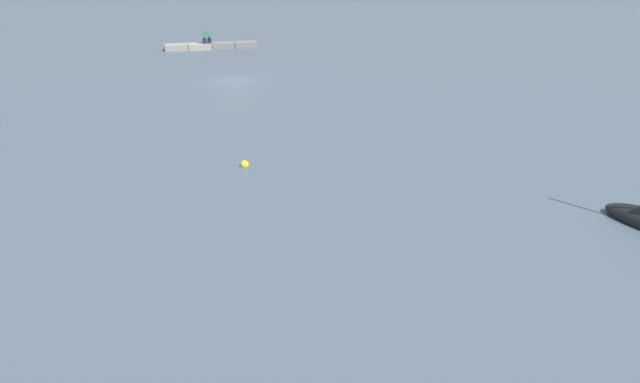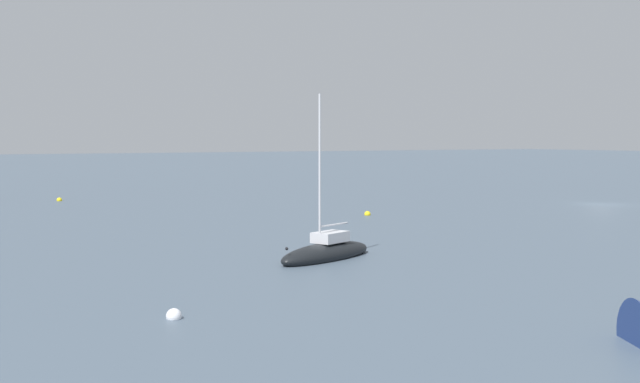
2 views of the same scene
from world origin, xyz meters
name	(u,v)px [view 1 (image 1 of 2)]	position (x,y,z in m)	size (l,w,h in m)	color
ground_plane	(235,81)	(0.00, 0.00, 0.00)	(500.00, 500.00, 0.00)	#475666
seawall_pier	(211,46)	(0.00, -17.89, 0.32)	(10.09, 1.79, 0.64)	slate
person_seated_dark_left	(210,41)	(0.15, -17.90, 0.90)	(0.43, 0.63, 0.73)	#1E2333
person_seated_blue_right	(204,41)	(0.71, -17.82, 0.90)	(0.43, 0.63, 0.73)	#1E2333
umbrella_open_green	(207,33)	(0.42, -17.92, 1.76)	(1.35, 1.35, 1.29)	black
mooring_buoy_mid	(245,165)	(2.84, 23.31, 0.09)	(0.49, 0.49, 0.49)	yellow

